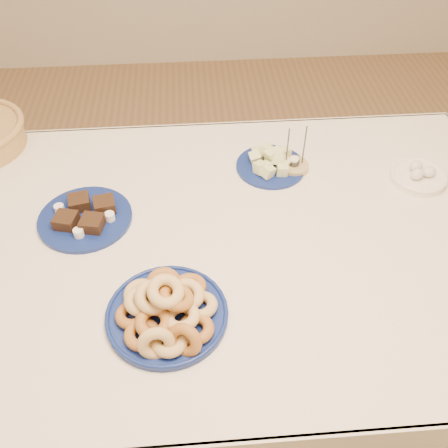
{
  "coord_description": "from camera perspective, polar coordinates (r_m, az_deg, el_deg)",
  "views": [
    {
      "loc": [
        -0.07,
        -0.93,
        1.73
      ],
      "look_at": [
        0.0,
        -0.05,
        0.85
      ],
      "focal_mm": 40.0,
      "sensor_mm": 36.0,
      "label": 1
    }
  ],
  "objects": [
    {
      "name": "ground",
      "position": [
        1.97,
        -0.12,
        -16.73
      ],
      "size": [
        5.0,
        5.0,
        0.0
      ],
      "primitive_type": "plane",
      "color": "olive",
      "rests_on": "ground"
    },
    {
      "name": "donut_platter",
      "position": [
        1.17,
        -6.56,
        -9.89
      ],
      "size": [
        0.31,
        0.31,
        0.13
      ],
      "rotation": [
        0.0,
        0.0,
        -0.07
      ],
      "color": "navy",
      "rests_on": "dining_table"
    },
    {
      "name": "egg_bowl",
      "position": [
        1.63,
        21.35,
        5.16
      ],
      "size": [
        0.22,
        0.22,
        0.06
      ],
      "rotation": [
        0.0,
        0.0,
        0.43
      ],
      "color": "white",
      "rests_on": "dining_table"
    },
    {
      "name": "brownie_plate",
      "position": [
        1.45,
        -15.57,
        0.83
      ],
      "size": [
        0.28,
        0.28,
        0.05
      ],
      "rotation": [
        0.0,
        0.0,
        -0.08
      ],
      "color": "navy",
      "rests_on": "dining_table"
    },
    {
      "name": "candle_holder",
      "position": [
        1.58,
        7.95,
        6.61
      ],
      "size": [
        0.11,
        0.11,
        0.16
      ],
      "rotation": [
        0.0,
        0.0,
        0.16
      ],
      "color": "tan",
      "rests_on": "dining_table"
    },
    {
      "name": "melon_plate",
      "position": [
        1.57,
        5.35,
        6.91
      ],
      "size": [
        0.28,
        0.28,
        0.07
      ],
      "rotation": [
        0.0,
        0.0,
        0.37
      ],
      "color": "navy",
      "rests_on": "dining_table"
    },
    {
      "name": "dining_table",
      "position": [
        1.43,
        -0.16,
        -4.42
      ],
      "size": [
        1.71,
        1.11,
        0.75
      ],
      "color": "brown",
      "rests_on": "ground"
    }
  ]
}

